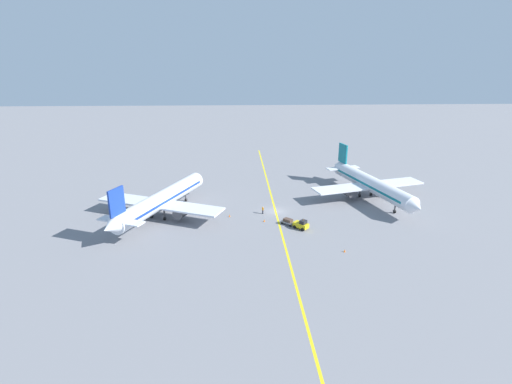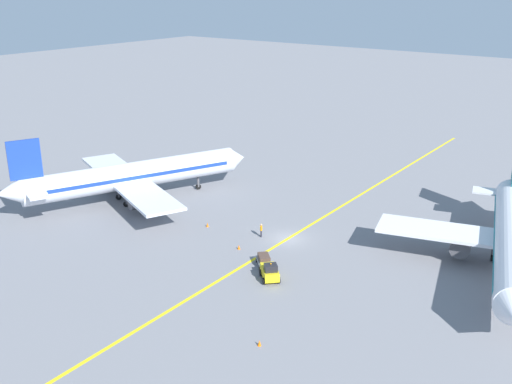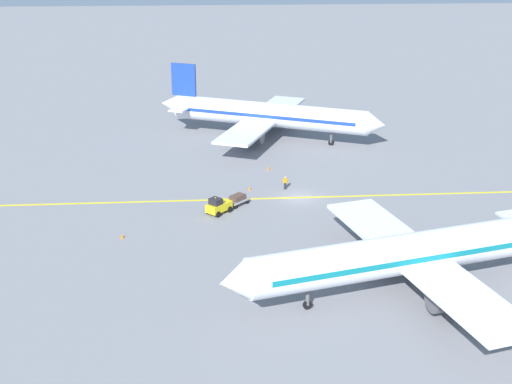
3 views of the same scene
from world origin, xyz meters
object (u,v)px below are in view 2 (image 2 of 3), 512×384
(airplane_at_gate, at_px, (132,176))
(baggage_tug_white, at_px, (270,272))
(ground_crew_worker, at_px, (261,230))
(baggage_cart_trailing, at_px, (264,259))
(traffic_cone_by_wingtip, at_px, (207,225))
(traffic_cone_near_nose, at_px, (259,343))
(airplane_adjacent_stand, at_px, (512,237))
(traffic_cone_mid_apron, at_px, (239,247))

(airplane_at_gate, xyz_separation_m, baggage_tug_white, (28.84, -7.64, -2.81))
(ground_crew_worker, bearing_deg, baggage_cart_trailing, -51.73)
(traffic_cone_by_wingtip, bearing_deg, baggage_cart_trailing, -20.75)
(traffic_cone_near_nose, distance_m, traffic_cone_by_wingtip, 26.71)
(airplane_adjacent_stand, bearing_deg, traffic_cone_near_nose, -115.25)
(traffic_cone_near_nose, bearing_deg, traffic_cone_by_wingtip, 140.37)
(traffic_cone_near_nose, xyz_separation_m, traffic_cone_mid_apron, (-13.30, 14.14, 0.00))
(airplane_at_gate, bearing_deg, ground_crew_worker, 1.86)
(airplane_at_gate, distance_m, traffic_cone_mid_apron, 22.27)
(ground_crew_worker, relative_size, traffic_cone_near_nose, 3.05)
(traffic_cone_near_nose, height_order, traffic_cone_mid_apron, same)
(baggage_cart_trailing, distance_m, ground_crew_worker, 7.74)
(airplane_adjacent_stand, distance_m, baggage_tug_white, 25.74)
(traffic_cone_near_nose, xyz_separation_m, traffic_cone_by_wingtip, (-20.57, 17.03, 0.00))
(baggage_tug_white, height_order, traffic_cone_mid_apron, baggage_tug_white)
(traffic_cone_mid_apron, bearing_deg, baggage_tug_white, -28.86)
(traffic_cone_near_nose, bearing_deg, airplane_adjacent_stand, 64.75)
(baggage_cart_trailing, bearing_deg, traffic_cone_near_nose, -55.61)
(baggage_tug_white, height_order, ground_crew_worker, baggage_tug_white)
(airplane_at_gate, distance_m, traffic_cone_near_nose, 39.42)
(baggage_cart_trailing, height_order, traffic_cone_near_nose, baggage_cart_trailing)
(airplane_at_gate, distance_m, traffic_cone_by_wingtip, 14.84)
(airplane_adjacent_stand, bearing_deg, baggage_cart_trailing, -145.30)
(airplane_adjacent_stand, height_order, traffic_cone_near_nose, airplane_adjacent_stand)
(ground_crew_worker, bearing_deg, airplane_adjacent_stand, 18.48)
(airplane_adjacent_stand, relative_size, baggage_tug_white, 10.91)
(baggage_tug_white, distance_m, traffic_cone_near_nose, 11.93)
(traffic_cone_mid_apron, bearing_deg, ground_crew_worker, 90.46)
(baggage_cart_trailing, height_order, traffic_cone_mid_apron, baggage_cart_trailing)
(traffic_cone_mid_apron, bearing_deg, baggage_cart_trailing, -19.31)
(airplane_at_gate, xyz_separation_m, traffic_cone_near_nose, (34.98, -17.85, -3.43))
(airplane_at_gate, height_order, baggage_cart_trailing, airplane_at_gate)
(airplane_adjacent_stand, bearing_deg, baggage_tug_white, -138.05)
(traffic_cone_by_wingtip, bearing_deg, airplane_at_gate, 176.77)
(airplane_at_gate, bearing_deg, baggage_cart_trailing, -11.48)
(airplane_adjacent_stand, relative_size, traffic_cone_by_wingtip, 63.62)
(airplane_at_gate, height_order, traffic_cone_by_wingtip, airplane_at_gate)
(airplane_adjacent_stand, xyz_separation_m, ground_crew_worker, (-26.21, -8.76, -2.80))
(airplane_at_gate, xyz_separation_m, ground_crew_worker, (21.65, 0.70, -2.80))
(ground_crew_worker, distance_m, traffic_cone_by_wingtip, 7.42)
(airplane_at_gate, distance_m, ground_crew_worker, 21.84)
(traffic_cone_by_wingtip, bearing_deg, baggage_tug_white, -25.34)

